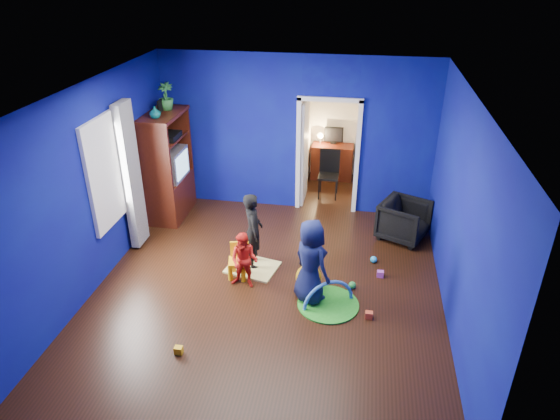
% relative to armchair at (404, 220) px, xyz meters
% --- Properties ---
extents(floor, '(5.00, 5.50, 0.01)m').
position_rel_armchair_xyz_m(floor, '(-2.01, -1.85, -0.34)').
color(floor, black).
rests_on(floor, ground).
extents(ceiling, '(5.00, 5.50, 0.01)m').
position_rel_armchair_xyz_m(ceiling, '(-2.01, -1.85, 2.56)').
color(ceiling, white).
rests_on(ceiling, wall_back).
extents(wall_back, '(5.00, 0.02, 2.90)m').
position_rel_armchair_xyz_m(wall_back, '(-2.01, 0.90, 1.11)').
color(wall_back, '#0A096F').
rests_on(wall_back, floor).
extents(wall_front, '(5.00, 0.02, 2.90)m').
position_rel_armchair_xyz_m(wall_front, '(-2.01, -4.60, 1.11)').
color(wall_front, '#0A096F').
rests_on(wall_front, floor).
extents(wall_left, '(0.02, 5.50, 2.90)m').
position_rel_armchair_xyz_m(wall_left, '(-4.51, -1.85, 1.11)').
color(wall_left, '#0A096F').
rests_on(wall_left, floor).
extents(wall_right, '(0.02, 5.50, 2.90)m').
position_rel_armchair_xyz_m(wall_right, '(0.49, -1.85, 1.11)').
color(wall_right, '#0A096F').
rests_on(wall_right, floor).
extents(alcove, '(1.00, 1.75, 2.50)m').
position_rel_armchair_xyz_m(alcove, '(-1.41, 1.77, 0.91)').
color(alcove, silver).
rests_on(alcove, floor).
extents(armchair, '(1.00, 0.98, 0.69)m').
position_rel_armchair_xyz_m(armchair, '(0.00, 0.00, 0.00)').
color(armchair, black).
rests_on(armchair, floor).
extents(child_black, '(0.43, 0.52, 1.24)m').
position_rel_armchair_xyz_m(child_black, '(-2.35, -1.25, 0.28)').
color(child_black, black).
rests_on(child_black, floor).
extents(child_navy, '(0.72, 0.71, 1.26)m').
position_rel_armchair_xyz_m(child_navy, '(-1.38, -1.98, 0.29)').
color(child_navy, '#0F153A').
rests_on(child_navy, floor).
extents(toddler_red, '(0.46, 0.37, 0.88)m').
position_rel_armchair_xyz_m(toddler_red, '(-2.36, -1.82, 0.09)').
color(toddler_red, red).
rests_on(toddler_red, floor).
extents(vase, '(0.24, 0.24, 0.20)m').
position_rel_armchair_xyz_m(vase, '(-4.23, -0.12, 1.71)').
color(vase, '#0D5D6B').
rests_on(vase, tv_armoire).
extents(potted_plant, '(0.31, 0.31, 0.47)m').
position_rel_armchair_xyz_m(potted_plant, '(-4.23, 0.40, 1.85)').
color(potted_plant, '#318735').
rests_on(potted_plant, tv_armoire).
extents(tv_armoire, '(0.58, 1.14, 1.96)m').
position_rel_armchair_xyz_m(tv_armoire, '(-4.23, 0.18, 0.64)').
color(tv_armoire, '#40160A').
rests_on(tv_armoire, floor).
extents(crt_tv, '(0.46, 0.70, 0.54)m').
position_rel_armchair_xyz_m(crt_tv, '(-4.19, 0.18, 0.68)').
color(crt_tv, silver).
rests_on(crt_tv, tv_armoire).
extents(yellow_blanket, '(0.86, 0.75, 0.03)m').
position_rel_armchair_xyz_m(yellow_blanket, '(-2.35, -1.35, -0.33)').
color(yellow_blanket, '#F2E07A').
rests_on(yellow_blanket, floor).
extents(hopper_ball, '(0.38, 0.38, 0.38)m').
position_rel_armchair_xyz_m(hopper_ball, '(-1.43, -1.73, -0.16)').
color(hopper_ball, yellow).
rests_on(hopper_ball, floor).
extents(kid_chair, '(0.33, 0.33, 0.50)m').
position_rel_armchair_xyz_m(kid_chair, '(-2.51, -1.62, -0.09)').
color(kid_chair, yellow).
rests_on(kid_chair, floor).
extents(play_mat, '(0.86, 0.86, 0.02)m').
position_rel_armchair_xyz_m(play_mat, '(-1.11, -2.07, -0.33)').
color(play_mat, '#469D23').
rests_on(play_mat, floor).
extents(toy_arch, '(0.69, 0.44, 0.78)m').
position_rel_armchair_xyz_m(toy_arch, '(-1.11, -2.07, -0.32)').
color(toy_arch, '#3F8CD8').
rests_on(toy_arch, floor).
extents(window_left, '(0.03, 0.95, 1.55)m').
position_rel_armchair_xyz_m(window_left, '(-4.50, -1.50, 1.21)').
color(window_left, white).
rests_on(window_left, wall_left).
extents(curtain, '(0.14, 0.42, 2.40)m').
position_rel_armchair_xyz_m(curtain, '(-4.38, -0.95, 0.91)').
color(curtain, slate).
rests_on(curtain, floor).
extents(doorway, '(1.16, 0.10, 2.10)m').
position_rel_armchair_xyz_m(doorway, '(-1.41, 0.90, 0.71)').
color(doorway, white).
rests_on(doorway, floor).
extents(study_desk, '(0.88, 0.44, 0.75)m').
position_rel_armchair_xyz_m(study_desk, '(-1.41, 2.41, 0.03)').
color(study_desk, '#3D140A').
rests_on(study_desk, floor).
extents(desk_monitor, '(0.40, 0.05, 0.32)m').
position_rel_armchair_xyz_m(desk_monitor, '(-1.41, 2.53, 0.61)').
color(desk_monitor, black).
rests_on(desk_monitor, study_desk).
extents(desk_lamp, '(0.14, 0.14, 0.14)m').
position_rel_armchair_xyz_m(desk_lamp, '(-1.69, 2.47, 0.59)').
color(desk_lamp, '#FFD88C').
rests_on(desk_lamp, study_desk).
extents(folding_chair, '(0.40, 0.40, 0.92)m').
position_rel_armchair_xyz_m(folding_chair, '(-1.41, 1.45, 0.12)').
color(folding_chair, black).
rests_on(folding_chair, floor).
extents(book_shelf, '(0.88, 0.24, 0.04)m').
position_rel_armchair_xyz_m(book_shelf, '(-1.41, 2.52, 1.68)').
color(book_shelf, white).
rests_on(book_shelf, study_desk).
extents(toy_0, '(0.10, 0.08, 0.10)m').
position_rel_armchair_xyz_m(toy_0, '(-0.54, -2.26, -0.29)').
color(toy_0, '#D84924').
rests_on(toy_0, floor).
extents(toy_1, '(0.11, 0.11, 0.11)m').
position_rel_armchair_xyz_m(toy_1, '(-0.48, -0.86, -0.29)').
color(toy_1, '#28AFE3').
rests_on(toy_1, floor).
extents(toy_2, '(0.10, 0.08, 0.10)m').
position_rel_armchair_xyz_m(toy_2, '(-2.85, -3.34, -0.29)').
color(toy_2, '#F0AA0C').
rests_on(toy_2, floor).
extents(toy_3, '(0.11, 0.11, 0.11)m').
position_rel_armchair_xyz_m(toy_3, '(-0.79, -1.62, -0.29)').
color(toy_3, green).
rests_on(toy_3, floor).
extents(toy_4, '(0.10, 0.08, 0.10)m').
position_rel_armchair_xyz_m(toy_4, '(-0.38, -1.25, -0.29)').
color(toy_4, '#BF47B3').
rests_on(toy_4, floor).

